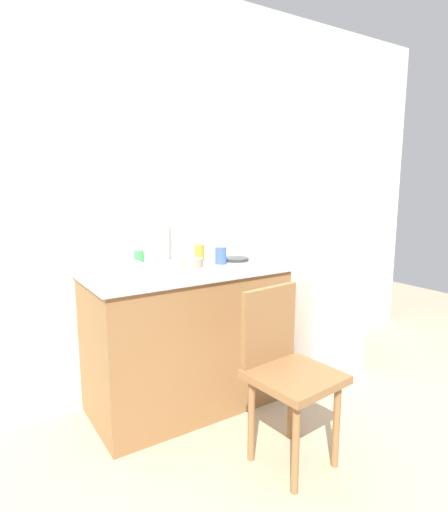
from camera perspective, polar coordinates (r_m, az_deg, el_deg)
The scene contains 14 objects.
ground_plane at distance 2.51m, azimuth 5.78°, elevation -24.49°, with size 8.00×8.00×0.00m, color tan.
back_wall at distance 2.92m, azimuth -6.29°, elevation 8.05°, with size 4.80×0.10×2.65m, color silver.
cabinet_base at distance 2.73m, azimuth -5.08°, elevation -11.26°, with size 1.19×0.60×0.87m, color olive.
countertop at distance 2.60m, azimuth -5.23°, elevation -1.88°, with size 1.23×0.64×0.04m, color #B7B7BC.
faucet at distance 2.79m, azimuth -7.77°, elevation 2.14°, with size 0.02×0.02×0.27m, color #B7B7BC.
refrigerator at distance 3.27m, azimuth 11.76°, elevation -3.98°, with size 0.55×0.62×1.28m, color silver.
chair at distance 2.21m, azimuth 8.39°, elevation -14.71°, with size 0.44×0.44×0.89m.
dish_tray at distance 2.46m, azimuth -14.00°, elevation -1.75°, with size 0.28×0.20×0.05m, color white.
terracotta_bowl at distance 2.58m, azimuth -4.37°, elevation -0.91°, with size 0.13×0.13×0.05m, color gray.
hotplate at distance 2.78m, azimuth 1.66°, elevation -0.43°, with size 0.17×0.17×0.02m, color #2D2D2D.
cup_blue at distance 2.66m, azimuth -0.44°, elevation 0.07°, with size 0.07×0.07×0.11m, color blue.
cup_green at distance 2.63m, azimuth -11.46°, elevation -0.34°, with size 0.06×0.06×0.10m, color green.
cup_orange at distance 2.78m, azimuth -3.36°, elevation 0.47°, with size 0.07×0.07×0.11m, color orange.
cup_white at distance 2.61m, azimuth 4.67°, elevation -0.22°, with size 0.08×0.08×0.10m, color white.
Camera 1 is at (-1.32, -1.60, 1.42)m, focal length 29.43 mm.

